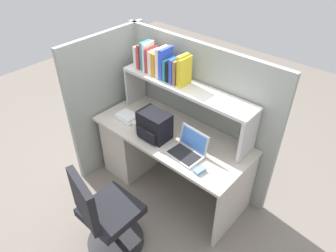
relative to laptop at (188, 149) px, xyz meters
The scene contains 12 objects.
ground_plane 0.85m from the laptop, 158.24° to the left, with size 8.00×8.00×0.00m, color slate.
desk 0.80m from the laptop, behind, with size 1.60×0.70×0.73m.
cubicle_partition_rear 0.59m from the laptop, 121.16° to the left, with size 1.84×0.05×1.55m, color #939991.
cubicle_partition_left 1.16m from the laptop, behind, with size 0.05×1.06×1.55m, color #939991.
overhead_hutch 0.53m from the laptop, 133.35° to the left, with size 1.44×0.28×0.45m.
reference_books_on_shelf 0.87m from the laptop, 152.07° to the left, with size 0.62×0.19×0.30m.
laptop is the anchor object (origin of this frame).
backpack 0.40m from the laptop, behind, with size 0.30×0.23×0.27m.
computer_mouse 0.25m from the laptop, 28.13° to the right, with size 0.06×0.10×0.03m, color #7299C6.
paper_cup 0.62m from the laptop, behind, with size 0.08×0.08×0.08m, color white.
desk_book_stack 0.82m from the laptop, behind, with size 0.24×0.19×0.04m.
office_chair 0.92m from the laptop, 106.14° to the right, with size 0.52×0.53×0.93m.
Camera 1 is at (1.56, -1.81, 2.60)m, focal length 33.16 mm.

